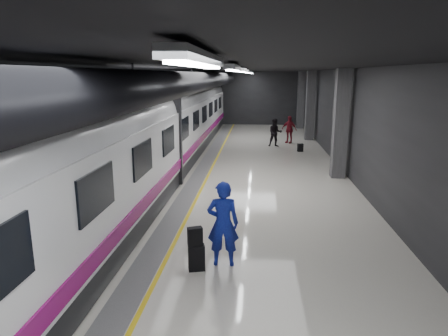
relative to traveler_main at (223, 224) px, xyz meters
name	(u,v)px	position (x,y,z in m)	size (l,w,h in m)	color
ground	(227,187)	(-0.41, 6.40, -0.99)	(40.00, 40.00, 0.00)	beige
platform_hall	(222,93)	(-0.70, 7.36, 2.55)	(10.02, 40.02, 4.51)	black
train	(142,133)	(-3.66, 6.40, 1.08)	(3.05, 38.00, 4.05)	black
traveler_main	(223,224)	(0.00, 0.00, 0.00)	(0.72, 0.47, 1.98)	#1632AA
suitcase_main	(196,257)	(-0.56, -0.32, -0.69)	(0.36, 0.23, 0.59)	black
shoulder_bag	(195,237)	(-0.58, -0.34, -0.19)	(0.32, 0.17, 0.42)	black
traveler_far_a	(275,133)	(1.79, 15.56, -0.14)	(0.82, 0.64, 1.69)	black
traveler_far_b	(289,129)	(2.72, 16.97, -0.13)	(1.01, 0.42, 1.72)	maroon
suitcase_far	(300,148)	(3.16, 14.09, -0.76)	(0.31, 0.20, 0.45)	black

